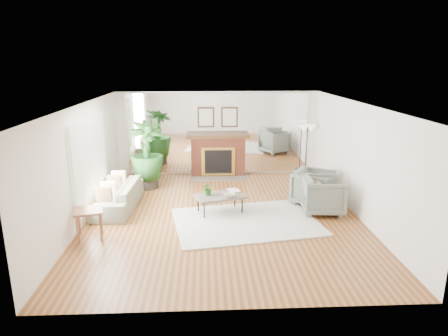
{
  "coord_description": "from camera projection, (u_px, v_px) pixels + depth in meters",
  "views": [
    {
      "loc": [
        -0.38,
        -8.37,
        3.39
      ],
      "look_at": [
        0.05,
        0.6,
        0.95
      ],
      "focal_mm": 32.0,
      "sensor_mm": 36.0,
      "label": 1
    }
  ],
  "objects": [
    {
      "name": "fruit_bowl",
      "position": [
        229.0,
        195.0,
        8.92
      ],
      "size": [
        0.3,
        0.3,
        0.06
      ],
      "primitive_type": "imported",
      "rotation": [
        0.0,
        0.0,
        0.23
      ],
      "color": "#975D3C",
      "rests_on": "coffee_table"
    },
    {
      "name": "ground",
      "position": [
        223.0,
        216.0,
        8.97
      ],
      "size": [
        7.0,
        7.0,
        0.0
      ],
      "primitive_type": "plane",
      "color": "brown",
      "rests_on": "ground"
    },
    {
      "name": "book",
      "position": [
        230.0,
        191.0,
        9.26
      ],
      "size": [
        0.32,
        0.37,
        0.02
      ],
      "primitive_type": "imported",
      "rotation": [
        0.0,
        0.0,
        0.33
      ],
      "color": "#975D3C",
      "rests_on": "coffee_table"
    },
    {
      "name": "armchair_back",
      "position": [
        313.0,
        187.0,
        9.64
      ],
      "size": [
        1.24,
        1.23,
        0.83
      ],
      "primitive_type": "imported",
      "rotation": [
        0.0,
        0.0,
        1.03
      ],
      "color": "slate",
      "rests_on": "ground"
    },
    {
      "name": "potted_ficus",
      "position": [
        147.0,
        153.0,
        10.67
      ],
      "size": [
        1.09,
        1.09,
        1.84
      ],
      "color": "black",
      "rests_on": "ground"
    },
    {
      "name": "tabletop_plant",
      "position": [
        208.0,
        188.0,
        9.01
      ],
      "size": [
        0.31,
        0.28,
        0.3
      ],
      "primitive_type": "imported",
      "rotation": [
        0.0,
        0.0,
        0.18
      ],
      "color": "#275E22",
      "rests_on": "coffee_table"
    },
    {
      "name": "sofa",
      "position": [
        118.0,
        196.0,
        9.37
      ],
      "size": [
        0.9,
        2.1,
        0.6
      ],
      "primitive_type": "imported",
      "rotation": [
        0.0,
        0.0,
        -1.62
      ],
      "color": "gray",
      "rests_on": "ground"
    },
    {
      "name": "mirror_panel",
      "position": [
        218.0,
        134.0,
        11.99
      ],
      "size": [
        5.4,
        0.04,
        2.4
      ],
      "primitive_type": "cube",
      "color": "silver",
      "rests_on": "wall_back"
    },
    {
      "name": "side_table",
      "position": [
        89.0,
        214.0,
        7.71
      ],
      "size": [
        0.63,
        0.63,
        0.6
      ],
      "rotation": [
        0.0,
        0.0,
        0.22
      ],
      "color": "#975D3C",
      "rests_on": "ground"
    },
    {
      "name": "wall_left",
      "position": [
        83.0,
        164.0,
        8.51
      ],
      "size": [
        0.02,
        7.0,
        2.5
      ],
      "primitive_type": "cube",
      "color": "silver",
      "rests_on": "ground"
    },
    {
      "name": "fireplace",
      "position": [
        218.0,
        154.0,
        11.94
      ],
      "size": [
        1.85,
        0.83,
        2.05
      ],
      "color": "brown",
      "rests_on": "ground"
    },
    {
      "name": "area_rug",
      "position": [
        246.0,
        222.0,
        8.61
      ],
      "size": [
        3.33,
        2.63,
        0.03
      ],
      "primitive_type": "cube",
      "rotation": [
        0.0,
        0.0,
        0.17
      ],
      "color": "silver",
      "rests_on": "ground"
    },
    {
      "name": "window_panel",
      "position": [
        89.0,
        155.0,
        8.87
      ],
      "size": [
        0.04,
        2.4,
        1.5
      ],
      "primitive_type": "cube",
      "color": "#B2E09E",
      "rests_on": "wall_left"
    },
    {
      "name": "wall_back",
      "position": [
        218.0,
        133.0,
        12.01
      ],
      "size": [
        6.0,
        0.02,
        2.5
      ],
      "primitive_type": "cube",
      "color": "silver",
      "rests_on": "ground"
    },
    {
      "name": "wall_right",
      "position": [
        358.0,
        160.0,
        8.79
      ],
      "size": [
        0.02,
        7.0,
        2.5
      ],
      "primitive_type": "cube",
      "color": "silver",
      "rests_on": "ground"
    },
    {
      "name": "floor_lamp",
      "position": [
        307.0,
        133.0,
        11.73
      ],
      "size": [
        0.51,
        0.28,
        1.55
      ],
      "color": "black",
      "rests_on": "ground"
    },
    {
      "name": "armchair_front",
      "position": [
        323.0,
        195.0,
        9.06
      ],
      "size": [
        0.99,
        0.96,
        0.84
      ],
      "primitive_type": "imported",
      "rotation": [
        0.0,
        0.0,
        1.49
      ],
      "color": "slate",
      "rests_on": "ground"
    },
    {
      "name": "coffee_table",
      "position": [
        220.0,
        197.0,
        9.03
      ],
      "size": [
        1.22,
        0.93,
        0.43
      ],
      "rotation": [
        0.0,
        0.0,
        0.31
      ],
      "color": "#655C50",
      "rests_on": "ground"
    }
  ]
}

